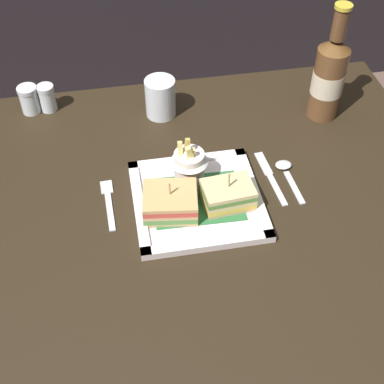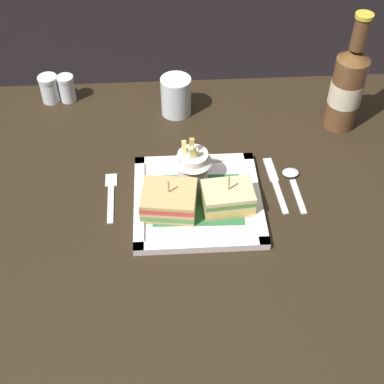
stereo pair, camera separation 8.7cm
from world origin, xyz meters
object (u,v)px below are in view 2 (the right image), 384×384
at_px(fries_cup, 193,162).
at_px(fork, 111,194).
at_px(beer_bottle, 347,86).
at_px(pepper_shaker, 67,90).
at_px(salt_shaker, 50,90).
at_px(dining_table, 187,256).
at_px(spoon, 292,179).
at_px(sandwich_half_right, 228,198).
at_px(square_plate, 198,201).
at_px(water_glass, 176,98).
at_px(sandwich_half_left, 169,200).
at_px(knife, 275,182).

height_order(fries_cup, fork, fries_cup).
relative_size(beer_bottle, pepper_shaker, 4.18).
xyz_separation_m(salt_shaker, pepper_shaker, (0.04, 0.00, -0.00)).
xyz_separation_m(dining_table, fries_cup, (0.02, 0.07, 0.21)).
distance_m(spoon, salt_shaker, 0.61).
bearing_deg(fries_cup, sandwich_half_right, -49.72).
bearing_deg(dining_table, fries_cup, 76.23).
bearing_deg(square_plate, fork, 169.23).
xyz_separation_m(water_glass, spoon, (0.23, -0.24, -0.04)).
relative_size(square_plate, sandwich_half_left, 2.22).
xyz_separation_m(sandwich_half_left, water_glass, (0.03, 0.32, 0.01)).
height_order(fries_cup, spoon, fries_cup).
relative_size(dining_table, water_glass, 12.06).
xyz_separation_m(square_plate, beer_bottle, (0.34, 0.23, 0.10)).
relative_size(beer_bottle, fork, 1.99).
relative_size(spoon, pepper_shaker, 1.93).
bearing_deg(sandwich_half_right, pepper_shaker, 132.23).
relative_size(dining_table, beer_bottle, 4.05).
bearing_deg(square_plate, spoon, 14.87).
bearing_deg(sandwich_half_left, dining_table, 9.85).
relative_size(fries_cup, spoon, 0.85).
distance_m(dining_table, fries_cup, 0.22).
height_order(square_plate, pepper_shaker, pepper_shaker).
bearing_deg(water_glass, sandwich_half_right, -74.63).
distance_m(sandwich_half_right, salt_shaker, 0.54).
bearing_deg(dining_table, spoon, 17.02).
bearing_deg(knife, pepper_shaker, 145.40).
relative_size(square_plate, fries_cup, 2.35).
xyz_separation_m(dining_table, beer_bottle, (0.36, 0.25, 0.26)).
height_order(fries_cup, beer_bottle, beer_bottle).
xyz_separation_m(beer_bottle, fork, (-0.51, -0.20, -0.10)).
height_order(square_plate, sandwich_half_right, sandwich_half_right).
relative_size(dining_table, spoon, 8.77).
bearing_deg(beer_bottle, fork, -158.91).
distance_m(sandwich_half_right, beer_bottle, 0.39).
bearing_deg(salt_shaker, beer_bottle, -10.95).
xyz_separation_m(sandwich_half_right, knife, (0.11, 0.07, -0.03)).
bearing_deg(knife, sandwich_half_right, -147.04).
xyz_separation_m(square_plate, sandwich_half_right, (0.06, -0.02, 0.03)).
bearing_deg(pepper_shaker, fork, -70.39).
distance_m(dining_table, sandwich_half_left, 0.19).
bearing_deg(salt_shaker, sandwich_half_right, -44.59).
height_order(sandwich_half_left, fork, sandwich_half_left).
distance_m(square_plate, sandwich_half_left, 0.07).
xyz_separation_m(square_plate, spoon, (0.20, 0.05, -0.00)).
distance_m(sandwich_half_left, sandwich_half_right, 0.11).
xyz_separation_m(sandwich_half_right, beer_bottle, (0.28, 0.25, 0.07)).
relative_size(spoon, salt_shaker, 1.89).
bearing_deg(fork, pepper_shaker, 109.61).
distance_m(sandwich_half_left, pepper_shaker, 0.45).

